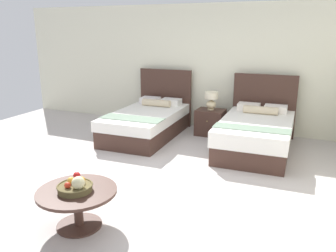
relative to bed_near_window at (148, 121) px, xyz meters
name	(u,v)px	position (x,y,z in m)	size (l,w,h in m)	color
ground_plane	(159,178)	(1.12, -1.84, -0.32)	(10.02, 9.68, 0.02)	#BDB4AF
wall_back	(217,68)	(1.12, 1.20, 1.04)	(10.02, 0.12, 2.70)	silver
bed_near_window	(148,121)	(0.00, 0.00, 0.00)	(1.28, 2.23, 1.28)	#402921
bed_near_corner	(256,133)	(2.23, -0.01, 0.03)	(1.31, 2.14, 1.29)	#402921
nightstand	(210,122)	(1.18, 0.59, -0.04)	(0.58, 0.47, 0.54)	#402921
table_lamp	(211,99)	(1.18, 0.61, 0.46)	(0.28, 0.28, 0.38)	beige
coffee_table	(77,199)	(0.85, -3.42, 0.03)	(0.89, 0.89, 0.45)	#402921
fruit_bowl	(76,186)	(0.86, -3.45, 0.20)	(0.39, 0.39, 0.20)	brown
loose_apple	(77,175)	(0.66, -3.17, 0.18)	(0.08, 0.08, 0.08)	red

